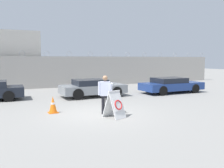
{
  "coord_description": "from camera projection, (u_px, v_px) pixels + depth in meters",
  "views": [
    {
      "loc": [
        -4.32,
        -10.22,
        2.49
      ],
      "look_at": [
        1.14,
        0.95,
        1.22
      ],
      "focal_mm": 40.0,
      "sensor_mm": 36.0,
      "label": 1
    }
  ],
  "objects": [
    {
      "name": "ground_plane",
      "position": [
        99.0,
        114.0,
        11.28
      ],
      "size": [
        90.0,
        90.0,
        0.0
      ],
      "primitive_type": "plane",
      "color": "gray"
    },
    {
      "name": "parked_car_rear_sedan",
      "position": [
        92.0,
        88.0,
        16.34
      ],
      "size": [
        4.23,
        2.02,
        1.14
      ],
      "rotation": [
        0.0,
        0.0,
        -0.01
      ],
      "color": "black",
      "rests_on": "ground_plane"
    },
    {
      "name": "parked_car_far_side",
      "position": [
        171.0,
        85.0,
        18.19
      ],
      "size": [
        4.65,
        1.99,
        1.12
      ],
      "rotation": [
        0.0,
        0.0,
        -0.01
      ],
      "color": "black",
      "rests_on": "ground_plane"
    },
    {
      "name": "traffic_cone_near",
      "position": [
        53.0,
        105.0,
        11.46
      ],
      "size": [
        0.44,
        0.44,
        0.77
      ],
      "color": "orange",
      "rests_on": "ground_plane"
    },
    {
      "name": "perimeter_wall",
      "position": [
        47.0,
        72.0,
        21.11
      ],
      "size": [
        36.0,
        0.3,
        3.14
      ],
      "color": "#ADA8A0",
      "rests_on": "ground_plane"
    },
    {
      "name": "barricade_sign",
      "position": [
        115.0,
        104.0,
        10.51
      ],
      "size": [
        0.86,
        1.0,
        1.15
      ],
      "rotation": [
        0.0,
        0.0,
        0.33
      ],
      "color": "white",
      "rests_on": "ground_plane"
    },
    {
      "name": "security_guard",
      "position": [
        105.0,
        93.0,
        11.14
      ],
      "size": [
        0.61,
        0.54,
        1.74
      ],
      "rotation": [
        0.0,
        0.0,
        -0.36
      ],
      "color": "black",
      "rests_on": "ground_plane"
    },
    {
      "name": "building_block",
      "position": [
        1.0,
        59.0,
        23.34
      ],
      "size": [
        6.05,
        6.96,
        4.86
      ],
      "color": "beige",
      "rests_on": "ground_plane"
    }
  ]
}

